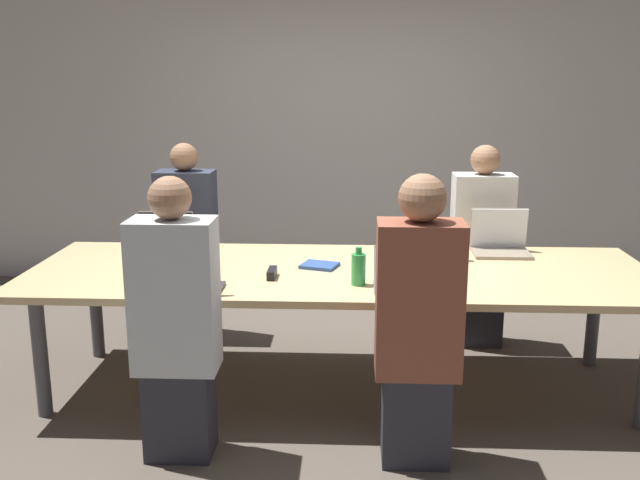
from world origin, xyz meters
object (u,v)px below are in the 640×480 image
at_px(laptop_near_midright, 408,278).
at_px(person_far_right, 480,250).
at_px(stapler, 272,273).
at_px(bottle_near_midright, 358,269).
at_px(bottle_far_right, 458,242).
at_px(person_far_left, 188,244).
at_px(bottle_far_left, 197,240).
at_px(person_near_left, 176,325).
at_px(laptop_far_right, 500,241).
at_px(cup_far_right, 454,248).
at_px(laptop_near_left, 186,280).
at_px(laptop_far_left, 165,239).
at_px(person_near_midright, 418,326).

bearing_deg(laptop_near_midright, person_far_right, -116.03).
bearing_deg(stapler, laptop_near_midright, -16.64).
bearing_deg(bottle_near_midright, bottle_far_right, 42.28).
bearing_deg(person_far_right, person_far_left, 177.82).
height_order(person_far_left, stapler, person_far_left).
distance_m(bottle_far_left, bottle_near_midright, 1.11).
bearing_deg(laptop_near_midright, person_near_left, 18.76).
xyz_separation_m(person_far_right, person_far_left, (-2.04, 0.08, -0.00)).
bearing_deg(laptop_far_right, cup_far_right, -163.40).
relative_size(person_far_left, stapler, 9.19).
relative_size(laptop_far_right, person_near_left, 0.26).
relative_size(cup_far_right, bottle_near_midright, 0.45).
relative_size(bottle_far_right, stapler, 1.71).
bearing_deg(stapler, person_near_left, -122.78).
xyz_separation_m(laptop_near_left, person_near_left, (0.02, -0.31, -0.13)).
distance_m(laptop_far_left, person_near_left, 1.26).
relative_size(bottle_far_left, laptop_near_left, 0.70).
xyz_separation_m(cup_far_right, laptop_near_midright, (-0.34, -0.76, 0.03)).
distance_m(laptop_far_left, person_near_midright, 1.94).
xyz_separation_m(laptop_far_right, person_near_midright, (-0.62, -1.23, -0.13)).
bearing_deg(laptop_near_left, person_far_left, -77.15).
height_order(person_far_right, cup_far_right, person_far_right).
bearing_deg(laptop_far_right, bottle_far_right, -146.40).
bearing_deg(laptop_far_right, person_far_right, 99.13).
bearing_deg(bottle_far_right, laptop_far_right, 33.60).
relative_size(laptop_far_left, stapler, 2.34).
height_order(laptop_far_right, laptop_near_midright, laptop_far_right).
height_order(cup_far_right, person_near_midright, person_near_midright).
distance_m(person_near_midright, bottle_near_midright, 0.58).
height_order(bottle_far_left, laptop_near_midright, bottle_far_left).
bearing_deg(laptop_near_left, person_near_midright, 164.85).
relative_size(person_far_right, person_near_left, 1.00).
xyz_separation_m(bottle_far_left, laptop_near_midright, (1.24, -0.63, -0.04)).
distance_m(cup_far_right, bottle_far_left, 1.58).
distance_m(laptop_near_midright, stapler, 0.77).
bearing_deg(bottle_far_left, stapler, -38.84).
bearing_deg(person_far_left, bottle_far_left, -71.57).
bearing_deg(bottle_far_left, cup_far_right, 4.76).
height_order(cup_far_right, bottle_far_left, bottle_far_left).
bearing_deg(bottle_far_left, person_near_left, -83.82).
bearing_deg(laptop_far_left, laptop_near_midright, -28.76).
bearing_deg(person_near_midright, cup_far_right, -105.48).
bearing_deg(person_near_midright, person_far_right, -109.56).
xyz_separation_m(person_far_right, bottle_near_midright, (-0.84, -1.09, 0.16)).
bearing_deg(bottle_far_left, bottle_near_midright, -27.97).
bearing_deg(laptop_far_right, stapler, -155.50).
distance_m(laptop_far_right, laptop_far_left, 2.13).
xyz_separation_m(cup_far_right, bottle_near_midright, (-0.60, -0.65, 0.04)).
height_order(person_far_left, person_near_midright, person_near_midright).
xyz_separation_m(cup_far_right, laptop_near_left, (-1.49, -0.83, 0.02)).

